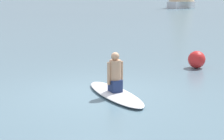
{
  "coord_description": "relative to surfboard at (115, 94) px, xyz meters",
  "views": [
    {
      "loc": [
        -0.14,
        9.24,
        2.67
      ],
      "look_at": [
        -0.44,
        0.09,
        0.64
      ],
      "focal_mm": 59.1,
      "sensor_mm": 36.0,
      "label": 1
    }
  ],
  "objects": [
    {
      "name": "surfboard",
      "position": [
        0.0,
        0.0,
        0.0
      ],
      "size": [
        1.75,
        2.71,
        0.12
      ],
      "primitive_type": "ellipsoid",
      "rotation": [
        0.0,
        0.0,
        -1.15
      ],
      "color": "white",
      "rests_on": "ground"
    },
    {
      "name": "person_paddler",
      "position": [
        0.0,
        0.0,
        0.52
      ],
      "size": [
        0.43,
        0.41,
        1.01
      ],
      "rotation": [
        0.0,
        0.0,
        -1.15
      ],
      "color": "navy",
      "rests_on": "surfboard"
    },
    {
      "name": "ground_plane",
      "position": [
        0.51,
        -0.26,
        -0.06
      ],
      "size": [
        400.0,
        400.0,
        0.0
      ],
      "primitive_type": "plane",
      "color": "slate"
    },
    {
      "name": "buoy_marker",
      "position": [
        -2.93,
        -3.27,
        0.24
      ],
      "size": [
        0.59,
        0.59,
        0.59
      ],
      "primitive_type": "sphere",
      "color": "red",
      "rests_on": "ground"
    }
  ]
}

